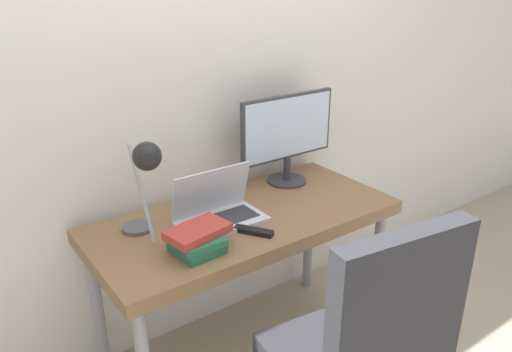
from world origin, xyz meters
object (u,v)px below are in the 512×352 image
at_px(laptop, 218,211).
at_px(book_stack, 197,239).
at_px(office_chair, 367,350).
at_px(monitor, 287,133).
at_px(desk_lamp, 145,172).

relative_size(laptop, book_stack, 1.42).
bearing_deg(office_chair, laptop, 94.91).
relative_size(laptop, monitor, 0.67).
distance_m(monitor, book_stack, 0.79).
bearing_deg(office_chair, monitor, 65.57).
relative_size(office_chair, book_stack, 4.27).
bearing_deg(monitor, laptop, -161.51).
relative_size(monitor, office_chair, 0.49).
xyz_separation_m(laptop, monitor, (0.50, 0.17, 0.20)).
xyz_separation_m(monitor, book_stack, (-0.69, -0.33, -0.20)).
xyz_separation_m(laptop, book_stack, (-0.19, -0.16, 0.00)).
distance_m(desk_lamp, book_stack, 0.31).
xyz_separation_m(monitor, desk_lamp, (-0.80, -0.17, 0.04)).
bearing_deg(desk_lamp, book_stack, -54.04).
bearing_deg(book_stack, office_chair, -67.56).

